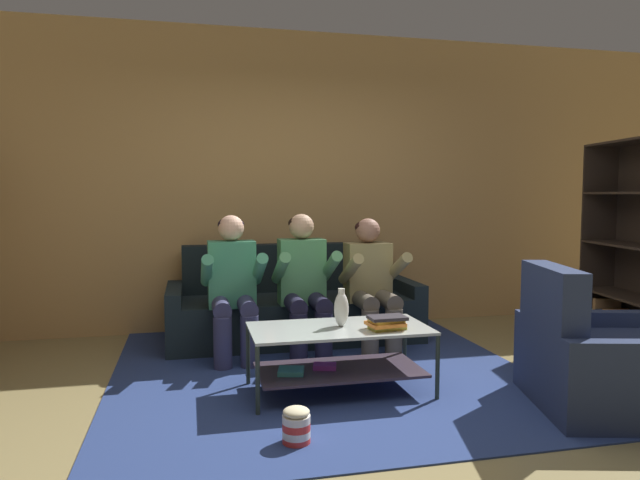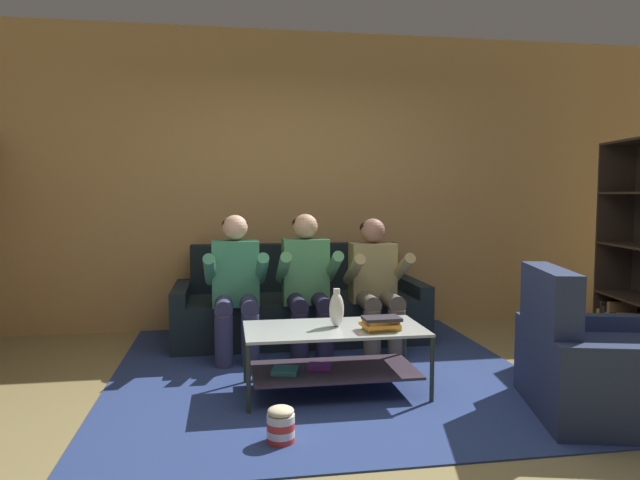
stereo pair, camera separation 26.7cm
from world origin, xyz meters
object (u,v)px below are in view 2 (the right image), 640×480
coffee_table (332,349)px  book_stack (381,323)px  person_seated_middle (307,279)px  person_seated_right (376,280)px  armchair (604,370)px  person_seated_left (236,281)px  couch (299,308)px  popcorn_tub (281,425)px  vase (337,309)px

coffee_table → book_stack: bearing=-24.1°
person_seated_middle → coffee_table: person_seated_middle is taller
person_seated_right → armchair: 1.90m
person_seated_left → person_seated_right: (1.16, -0.00, -0.02)m
person_seated_right → coffee_table: (-0.55, -0.96, -0.31)m
couch → person_seated_left: bearing=-138.5°
armchair → popcorn_tub: bearing=-177.8°
coffee_table → popcorn_tub: bearing=-119.9°
person_seated_right → vase: 1.07m
person_seated_left → book_stack: size_ratio=4.49×
popcorn_tub → vase: bearing=58.9°
couch → popcorn_tub: couch is taller
person_seated_left → person_seated_right: person_seated_left is taller
person_seated_left → popcorn_tub: 1.77m
person_seated_left → person_seated_right: size_ratio=1.03×
person_seated_left → book_stack: bearing=-50.3°
coffee_table → vase: (0.03, 0.02, 0.27)m
armchair → popcorn_tub: size_ratio=5.47×
person_seated_middle → coffee_table: bearing=-88.1°
person_seated_right → book_stack: size_ratio=4.35×
person_seated_middle → person_seated_right: bearing=-0.4°
person_seated_left → person_seated_middle: bearing=0.0°
person_seated_right → coffee_table: 1.15m
person_seated_left → person_seated_middle: size_ratio=1.00×
person_seated_right → person_seated_left: bearing=179.8°
coffee_table → couch: bearing=91.2°
vase → popcorn_tub: size_ratio=1.26×
person_seated_right → coffee_table: size_ratio=0.95×
person_seated_middle → book_stack: 1.15m
coffee_table → armchair: 1.66m
person_seated_right → popcorn_tub: bearing=-119.8°
person_seated_left → popcorn_tub: bearing=-83.1°
person_seated_middle → vase: 0.94m
person_seated_middle → popcorn_tub: size_ratio=5.74×
coffee_table → book_stack: book_stack is taller
coffee_table → popcorn_tub: 0.85m
person_seated_left → armchair: person_seated_left is taller
person_seated_middle → book_stack: size_ratio=4.51×
couch → person_seated_right: (0.58, -0.52, 0.33)m
couch → vase: bearing=-87.5°
couch → armchair: (1.56, -2.11, -0.00)m
couch → coffee_table: size_ratio=1.89×
person_seated_left → armchair: bearing=-36.8°
person_seated_middle → coffee_table: (0.03, -0.96, -0.33)m
person_seated_middle → armchair: (1.56, -1.60, -0.35)m
person_seated_middle → vase: (0.06, -0.94, -0.06)m
vase → coffee_table: bearing=-145.1°
vase → armchair: bearing=-23.8°
couch → popcorn_tub: bearing=-99.8°
person_seated_middle → person_seated_right: person_seated_middle is taller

